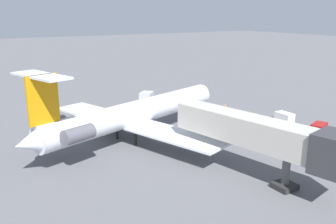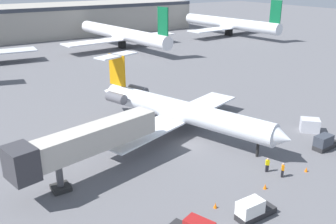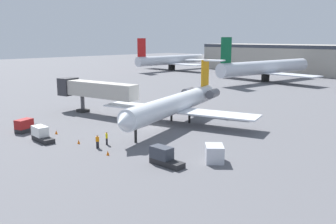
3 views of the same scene
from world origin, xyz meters
name	(u,v)px [view 1 (image 1 of 3)]	position (x,y,z in m)	size (l,w,h in m)	color
ground_plane	(165,135)	(0.00, 0.00, -0.05)	(400.00, 400.00, 0.10)	#5B5B60
regional_jet	(133,113)	(0.47, 4.23, 3.28)	(25.69, 29.97, 9.43)	silver
jet_bridge	(262,135)	(-15.48, -0.95, 4.35)	(17.13, 6.29, 6.04)	#B7B2A8
ground_crew_marshaller	(225,110)	(2.91, -12.21, 0.86)	(0.46, 0.47, 1.69)	black
ground_crew_loader	(218,112)	(2.39, -10.50, 0.86)	(0.48, 0.43, 1.69)	black
baggage_tug_lead	(317,133)	(-11.11, -15.00, 0.84)	(2.65, 4.24, 1.90)	#262628
baggage_tug_trailing	(282,120)	(-5.09, -15.59, 0.84)	(4.02, 1.45, 1.90)	#262628
baggage_tug_spare	(179,98)	(12.84, -10.46, 0.84)	(4.06, 1.59, 1.90)	#262628
cargo_container_uld	(147,97)	(16.01, -5.89, 0.92)	(3.11, 3.13, 1.85)	silver
traffic_cone_near	(276,131)	(-6.86, -12.58, 0.28)	(0.36, 0.36, 0.55)	orange
traffic_cone_mid	(243,118)	(-0.43, -12.85, 0.28)	(0.36, 0.36, 0.55)	orange
traffic_cone_far	(215,108)	(6.06, -12.93, 0.28)	(0.36, 0.36, 0.55)	orange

